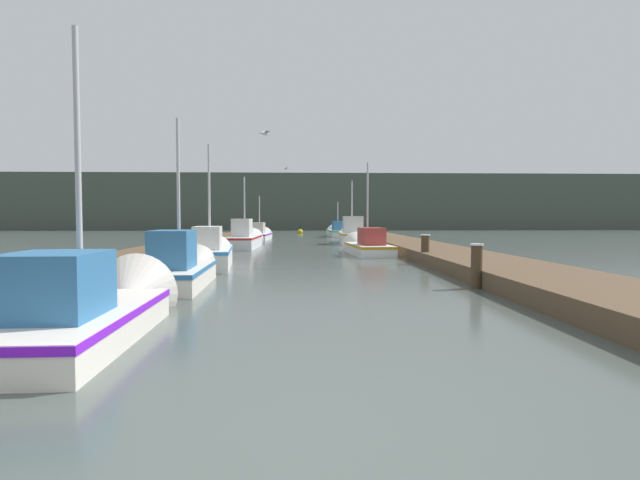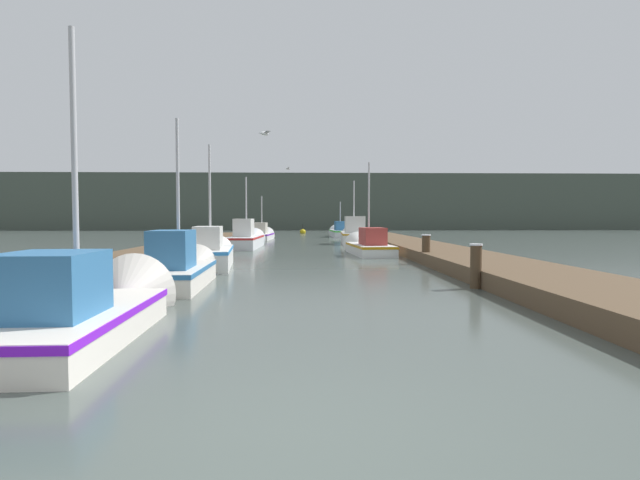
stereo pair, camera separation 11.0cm
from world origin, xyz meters
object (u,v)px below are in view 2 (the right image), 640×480
(fishing_boat_4, at_px, (247,239))
(fishing_boat_7, at_px, (340,232))
(fishing_boat_1, at_px, (180,268))
(channel_buoy, at_px, (303,232))
(fishing_boat_5, at_px, (354,234))
(mooring_piling_2, at_px, (209,240))
(mooring_piling_3, at_px, (426,249))
(fishing_boat_2, at_px, (211,253))
(fishing_boat_3, at_px, (367,246))
(mooring_piling_1, at_px, (194,245))
(fishing_boat_6, at_px, (262,235))
(fishing_boat_0, at_px, (89,308))
(mooring_piling_0, at_px, (476,266))
(seagull_lead, at_px, (288,168))
(seagull_1, at_px, (265,133))

(fishing_boat_4, xyz_separation_m, fishing_boat_7, (6.12, 14.43, -0.05))
(fishing_boat_1, height_order, channel_buoy, fishing_boat_1)
(fishing_boat_1, relative_size, fishing_boat_7, 0.75)
(fishing_boat_1, xyz_separation_m, fishing_boat_5, (6.22, 19.09, 0.16))
(mooring_piling_2, distance_m, mooring_piling_3, 9.97)
(fishing_boat_1, relative_size, fishing_boat_4, 0.74)
(fishing_boat_2, height_order, fishing_boat_3, fishing_boat_3)
(mooring_piling_1, bearing_deg, fishing_boat_4, 82.53)
(fishing_boat_3, bearing_deg, fishing_boat_6, 108.23)
(fishing_boat_0, height_order, mooring_piling_0, fishing_boat_0)
(fishing_boat_0, xyz_separation_m, fishing_boat_2, (-0.02, 9.63, 0.10))
(mooring_piling_2, bearing_deg, fishing_boat_5, 50.12)
(seagull_lead, bearing_deg, fishing_boat_5, 84.36)
(fishing_boat_0, xyz_separation_m, fishing_boat_1, (0.08, 5.03, 0.06))
(channel_buoy, bearing_deg, fishing_boat_1, -94.53)
(fishing_boat_7, distance_m, seagull_lead, 12.46)
(fishing_boat_0, xyz_separation_m, fishing_boat_6, (0.08, 29.21, 0.00))
(fishing_boat_2, distance_m, channel_buoy, 32.66)
(fishing_boat_2, height_order, mooring_piling_3, fishing_boat_2)
(fishing_boat_2, distance_m, seagull_lead, 14.64)
(fishing_boat_5, height_order, fishing_boat_7, fishing_boat_5)
(fishing_boat_2, bearing_deg, fishing_boat_3, 36.15)
(fishing_boat_2, height_order, seagull_1, seagull_1)
(fishing_boat_1, distance_m, fishing_boat_3, 11.63)
(fishing_boat_2, height_order, mooring_piling_2, fishing_boat_2)
(fishing_boat_1, relative_size, mooring_piling_1, 3.75)
(mooring_piling_0, relative_size, mooring_piling_1, 0.88)
(fishing_boat_2, relative_size, mooring_piling_1, 4.23)
(fishing_boat_7, bearing_deg, fishing_boat_0, -102.45)
(mooring_piling_2, height_order, mooring_piling_3, mooring_piling_2)
(fishing_boat_4, bearing_deg, mooring_piling_3, -51.15)
(fishing_boat_6, relative_size, seagull_1, 8.72)
(seagull_lead, bearing_deg, mooring_piling_0, 0.23)
(fishing_boat_1, xyz_separation_m, fishing_boat_4, (-0.05, 15.04, 0.04))
(fishing_boat_7, xyz_separation_m, seagull_1, (-4.21, -26.42, 3.83))
(fishing_boat_4, xyz_separation_m, fishing_boat_6, (0.05, 9.13, -0.10))
(mooring_piling_1, bearing_deg, fishing_boat_6, 86.28)
(channel_buoy, distance_m, seagull_lead, 19.20)
(fishing_boat_3, distance_m, seagull_1, 8.92)
(fishing_boat_2, distance_m, mooring_piling_1, 2.45)
(fishing_boat_4, xyz_separation_m, mooring_piling_0, (7.14, -15.93, 0.08))
(fishing_boat_7, relative_size, mooring_piling_1, 4.97)
(fishing_boat_0, height_order, fishing_boat_1, fishing_boat_0)
(mooring_piling_3, xyz_separation_m, seagull_1, (-5.54, -2.11, 3.70))
(fishing_boat_4, bearing_deg, fishing_boat_3, -38.37)
(mooring_piling_3, relative_size, channel_buoy, 0.98)
(fishing_boat_2, height_order, fishing_boat_4, fishing_boat_2)
(channel_buoy, bearing_deg, seagull_lead, -92.66)
(fishing_boat_2, bearing_deg, fishing_boat_5, 60.62)
(fishing_boat_6, bearing_deg, mooring_piling_3, -64.96)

